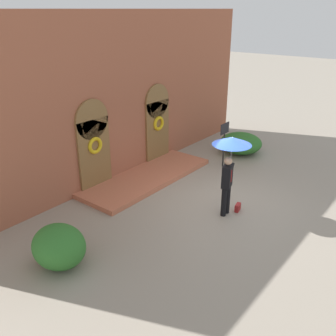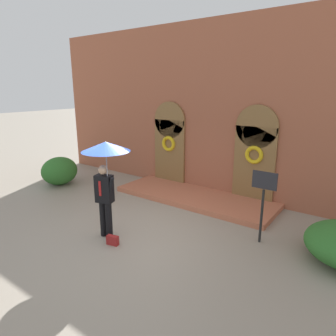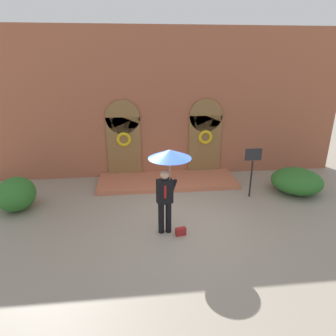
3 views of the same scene
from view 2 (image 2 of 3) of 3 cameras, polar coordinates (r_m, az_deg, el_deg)
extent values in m
plane|color=gray|center=(7.61, -7.29, -12.62)|extent=(80.00, 80.00, 0.00)
cube|color=#9E563D|center=(10.22, 8.72, 10.85)|extent=(14.00, 0.50, 5.60)
cube|color=brown|center=(11.04, 0.30, 2.92)|extent=(1.30, 0.08, 2.40)
cylinder|color=brown|center=(10.85, 0.31, 9.13)|extent=(1.30, 0.08, 1.30)
cube|color=brown|center=(9.58, 16.05, 0.44)|extent=(1.30, 0.08, 2.40)
cylinder|color=brown|center=(9.36, 16.58, 7.57)|extent=(1.30, 0.08, 1.30)
torus|color=gold|center=(10.91, 0.09, 4.65)|extent=(0.56, 0.12, 0.56)
torus|color=gold|center=(9.44, 16.05, 2.41)|extent=(0.56, 0.12, 0.56)
cube|color=#B56346|center=(9.82, 4.98, -5.52)|extent=(5.20, 1.80, 0.16)
cylinder|color=black|center=(7.54, -12.24, -9.34)|extent=(0.16, 0.16, 0.90)
cylinder|color=black|center=(7.40, -11.19, -9.76)|extent=(0.16, 0.16, 0.90)
cube|color=black|center=(7.19, -12.05, -3.88)|extent=(0.45, 0.34, 0.66)
cube|color=#A51919|center=(7.09, -12.85, -3.84)|extent=(0.06, 0.03, 0.36)
sphere|color=tan|center=(7.05, -12.25, -0.34)|extent=(0.22, 0.22, 0.22)
cylinder|color=black|center=(7.00, -10.88, -3.46)|extent=(0.22, 0.09, 0.46)
cylinder|color=gray|center=(6.97, -11.51, -0.82)|extent=(0.02, 0.02, 0.98)
cone|color=#284CB7|center=(6.83, -11.77, 4.02)|extent=(1.10, 1.10, 0.22)
cone|color=white|center=(6.83, -11.78, 4.15)|extent=(0.61, 0.60, 0.20)
cube|color=maroon|center=(7.23, -10.50, -13.38)|extent=(0.30, 0.18, 0.22)
cylinder|color=black|center=(7.31, 17.38, -8.78)|extent=(0.06, 0.06, 1.30)
cube|color=#232328|center=(7.02, 17.93, -2.26)|extent=(0.56, 0.03, 0.40)
ellipsoid|color=#2D6B28|center=(11.88, -19.96, -0.51)|extent=(1.16, 1.35, 1.04)
camera|label=1|loc=(13.88, -57.59, 17.02)|focal=40.00mm
camera|label=3|loc=(6.42, -80.81, 11.69)|focal=32.00mm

